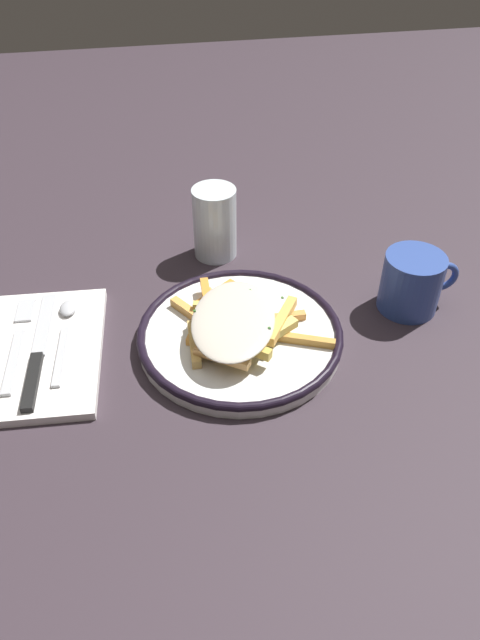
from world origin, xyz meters
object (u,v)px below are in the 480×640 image
Objects in this scene: water_glass at (218,223)px; spoon at (65,325)px; napkin at (41,352)px; knife at (37,357)px; fries_heap at (235,321)px; fork at (18,343)px; plate at (240,335)px; coffee_mug at (412,282)px.

spoon is at bearing -146.42° from water_glass.
knife reaches higher than napkin.
fries_heap reaches higher than fork.
plate is 1.15× the size of napkin.
napkin is at bearing 175.33° from plate.
water_glass is (0.26, 0.20, 0.04)m from knife.
coffee_mug is (0.23, -0.18, -0.01)m from water_glass.
water_glass is at bearing 38.36° from knife.
plate is 0.28m from fork.
water_glass is at bearing 33.58° from spoon.
plate is 0.25m from knife.
fries_heap is 0.24m from knife.
plate is at bearing 11.62° from fries_heap.
fork is 0.84× the size of knife.
knife is 0.33m from water_glass.
water_glass reaches higher than fork.
coffee_mug reaches higher than napkin.
plate is at bearing -173.41° from coffee_mug.
knife is at bearing -176.95° from coffee_mug.
spoon is (0.03, 0.05, 0.00)m from knife.
water_glass reaches higher than napkin.
knife is 1.93× the size of water_glass.
fork is 0.04m from knife.
napkin is (-0.25, 0.02, -0.01)m from plate.
water_glass reaches higher than coffee_mug.
spoon is (-0.21, 0.06, -0.02)m from fries_heap.
fork is 0.52m from coffee_mug.
fries_heap is at bearing -0.69° from knife.
fries_heap is at bearing -14.98° from spoon.
spoon reaches higher than fork.
coffee_mug reaches higher than knife.
coffee_mug is at bearing -3.45° from spoon.
napkin is 0.03m from fork.
fork is (-0.28, 0.03, 0.00)m from plate.
fork is (-0.03, 0.01, 0.01)m from napkin.
napkin is 0.02m from knife.
plate reaches higher than fork.
plate is at bearing -6.71° from fork.
plate reaches higher than knife.
knife is (-0.00, -0.02, 0.01)m from napkin.
fries_heap is 0.25m from napkin.
napkin is 2.09× the size of water_glass.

